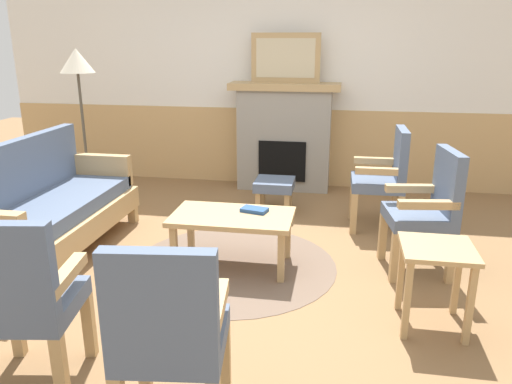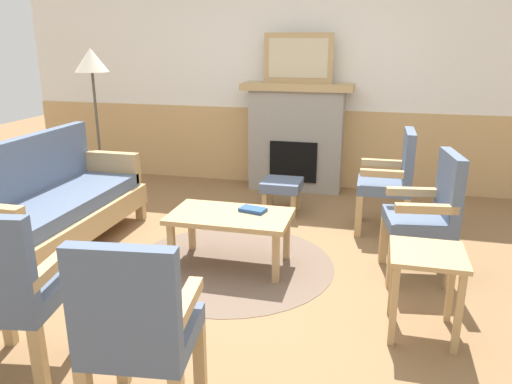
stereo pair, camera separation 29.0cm
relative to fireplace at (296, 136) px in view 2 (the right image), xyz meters
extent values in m
plane|color=olive|center=(0.00, -2.35, -0.65)|extent=(14.00, 14.00, 0.00)
cube|color=white|center=(0.00, 0.25, 0.70)|extent=(7.20, 0.12, 2.70)
cube|color=tan|center=(0.00, 0.18, -0.18)|extent=(7.20, 0.02, 0.95)
cube|color=gray|center=(0.00, 0.00, -0.05)|extent=(1.10, 0.36, 1.20)
cube|color=black|center=(0.00, -0.19, -0.27)|extent=(0.56, 0.02, 0.48)
cube|color=tan|center=(0.00, 0.00, 0.59)|extent=(1.30, 0.44, 0.08)
cube|color=tan|center=(0.00, 0.00, 0.91)|extent=(0.80, 0.03, 0.56)
cube|color=beige|center=(0.00, -0.02, 0.91)|extent=(0.68, 0.01, 0.44)
cube|color=tan|center=(-1.35, -3.14, -0.57)|extent=(0.08, 0.08, 0.16)
cube|color=tan|center=(-1.35, -1.46, -0.57)|extent=(0.08, 0.08, 0.16)
cube|color=tan|center=(-1.95, -1.46, -0.57)|extent=(0.08, 0.08, 0.16)
cube|color=tan|center=(-1.65, -2.30, -0.39)|extent=(0.70, 1.80, 0.20)
cube|color=slate|center=(-1.65, -2.30, -0.23)|extent=(0.60, 1.70, 0.12)
cube|color=slate|center=(-1.95, -2.30, 0.08)|extent=(0.10, 1.70, 0.50)
cube|color=tan|center=(-1.65, -1.45, -0.12)|extent=(0.60, 0.10, 0.30)
cube|color=tan|center=(-0.56, -2.49, -0.45)|extent=(0.05, 0.05, 0.40)
cube|color=tan|center=(0.28, -2.49, -0.45)|extent=(0.05, 0.05, 0.40)
cube|color=tan|center=(-0.56, -2.05, -0.45)|extent=(0.05, 0.05, 0.40)
cube|color=tan|center=(0.28, -2.05, -0.45)|extent=(0.05, 0.05, 0.40)
cube|color=tan|center=(-0.14, -2.27, -0.23)|extent=(0.96, 0.56, 0.04)
cylinder|color=brown|center=(-0.14, -2.27, -0.65)|extent=(1.68, 1.68, 0.01)
cube|color=navy|center=(0.02, -2.18, -0.20)|extent=(0.23, 0.17, 0.03)
cube|color=tan|center=(-0.14, -1.08, -0.52)|extent=(0.05, 0.05, 0.26)
cube|color=tan|center=(0.16, -1.08, -0.52)|extent=(0.05, 0.05, 0.26)
cube|color=tan|center=(-0.14, -0.78, -0.52)|extent=(0.05, 0.05, 0.26)
cube|color=tan|center=(0.16, -0.78, -0.52)|extent=(0.05, 0.05, 0.26)
cube|color=slate|center=(0.01, -0.93, -0.34)|extent=(0.40, 0.40, 0.10)
cube|color=tan|center=(1.12, -2.35, -0.45)|extent=(0.07, 0.07, 0.40)
cube|color=tan|center=(1.06, -1.93, -0.45)|extent=(0.07, 0.07, 0.40)
cube|color=tan|center=(1.54, -2.29, -0.45)|extent=(0.07, 0.07, 0.40)
cube|color=tan|center=(1.48, -1.87, -0.45)|extent=(0.07, 0.07, 0.40)
cube|color=slate|center=(1.30, -2.11, -0.20)|extent=(0.54, 0.54, 0.10)
cube|color=slate|center=(1.50, -2.08, 0.09)|extent=(0.15, 0.49, 0.48)
cube|color=tan|center=(1.33, -2.31, -0.03)|extent=(0.45, 0.13, 0.06)
cube|color=tan|center=(1.27, -1.91, -0.03)|extent=(0.45, 0.13, 0.06)
cube|color=tan|center=(0.83, -1.40, -0.45)|extent=(0.06, 0.06, 0.40)
cube|color=tan|center=(0.82, -0.98, -0.45)|extent=(0.06, 0.06, 0.40)
cube|color=tan|center=(1.25, -1.40, -0.45)|extent=(0.06, 0.06, 0.40)
cube|color=tan|center=(1.24, -0.98, -0.45)|extent=(0.06, 0.06, 0.40)
cube|color=slate|center=(1.04, -1.19, -0.20)|extent=(0.49, 0.49, 0.10)
cube|color=slate|center=(1.24, -1.19, 0.09)|extent=(0.09, 0.48, 0.48)
cube|color=tan|center=(1.04, -1.40, -0.03)|extent=(0.44, 0.08, 0.06)
cube|color=tan|center=(1.03, -0.99, -0.03)|extent=(0.44, 0.08, 0.06)
cube|color=tan|center=(-0.28, -3.82, -0.45)|extent=(0.07, 0.07, 0.40)
cube|color=tan|center=(0.14, -3.76, -0.45)|extent=(0.07, 0.07, 0.40)
cube|color=slate|center=(-0.04, -4.00, -0.20)|extent=(0.54, 0.54, 0.10)
cube|color=slate|center=(-0.02, -4.20, 0.09)|extent=(0.49, 0.14, 0.48)
cube|color=tan|center=(-0.24, -4.02, -0.03)|extent=(0.12, 0.45, 0.06)
cube|color=tan|center=(0.16, -3.97, -0.03)|extent=(0.12, 0.45, 0.06)
cube|color=tan|center=(-1.11, -3.66, -0.45)|extent=(0.07, 0.07, 0.40)
cube|color=tan|center=(-0.70, -3.59, -0.45)|extent=(0.07, 0.07, 0.40)
cube|color=tan|center=(-0.63, -4.01, -0.45)|extent=(0.07, 0.07, 0.40)
cube|color=slate|center=(-0.87, -3.83, -0.20)|extent=(0.55, 0.55, 0.10)
cube|color=tan|center=(-0.67, -3.80, -0.03)|extent=(0.14, 0.45, 0.06)
cube|color=tan|center=(1.12, -2.75, -0.39)|extent=(0.04, 0.04, 0.52)
cube|color=tan|center=(1.48, -2.75, -0.39)|extent=(0.04, 0.04, 0.52)
cube|color=tan|center=(1.12, -3.11, -0.39)|extent=(0.04, 0.04, 0.52)
cube|color=tan|center=(1.48, -3.11, -0.39)|extent=(0.04, 0.04, 0.52)
cube|color=tan|center=(1.30, -2.93, -0.12)|extent=(0.44, 0.44, 0.03)
cylinder|color=#332D28|center=(-2.09, -0.93, -0.64)|extent=(0.24, 0.24, 0.03)
cylinder|color=#4C473D|center=(-2.09, -0.93, 0.08)|extent=(0.03, 0.03, 1.40)
cone|color=silver|center=(-2.09, -0.93, 0.90)|extent=(0.36, 0.36, 0.25)
camera|label=1|loc=(0.67, -5.89, 1.12)|focal=34.80mm
camera|label=2|loc=(0.96, -5.83, 1.12)|focal=34.80mm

